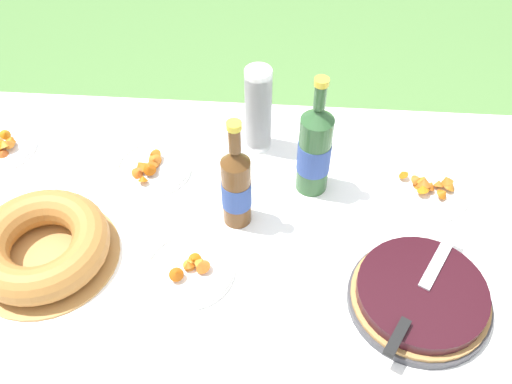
{
  "coord_description": "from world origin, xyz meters",
  "views": [
    {
      "loc": [
        0.03,
        -0.8,
        1.83
      ],
      "look_at": [
        -0.04,
        0.14,
        0.79
      ],
      "focal_mm": 40.0,
      "sensor_mm": 36.0,
      "label": 1
    }
  ],
  "objects_px": {
    "serving_knife": "(419,297)",
    "snack_plate_right": "(0,146)",
    "snack_plate_near": "(425,187)",
    "bundt_cake": "(41,245)",
    "cider_bottle_green": "(315,150)",
    "snack_plate_far": "(152,167)",
    "snack_plate_left": "(190,269)",
    "cider_bottle_amber": "(236,186)",
    "cup_stack": "(258,110)",
    "berry_tart": "(420,296)"
  },
  "relations": [
    {
      "from": "berry_tart",
      "to": "cider_bottle_amber",
      "type": "xyz_separation_m",
      "value": [
        -0.42,
        0.21,
        0.09
      ]
    },
    {
      "from": "serving_knife",
      "to": "bundt_cake",
      "type": "height_order",
      "value": "bundt_cake"
    },
    {
      "from": "berry_tart",
      "to": "cider_bottle_green",
      "type": "bearing_deg",
      "value": 125.31
    },
    {
      "from": "serving_knife",
      "to": "snack_plate_near",
      "type": "height_order",
      "value": "serving_knife"
    },
    {
      "from": "berry_tart",
      "to": "snack_plate_left",
      "type": "bearing_deg",
      "value": 174.95
    },
    {
      "from": "snack_plate_near",
      "to": "bundt_cake",
      "type": "bearing_deg",
      "value": -162.89
    },
    {
      "from": "berry_tart",
      "to": "snack_plate_right",
      "type": "bearing_deg",
      "value": 159.45
    },
    {
      "from": "berry_tart",
      "to": "snack_plate_far",
      "type": "height_order",
      "value": "berry_tart"
    },
    {
      "from": "snack_plate_left",
      "to": "bundt_cake",
      "type": "bearing_deg",
      "value": 177.29
    },
    {
      "from": "snack_plate_left",
      "to": "cider_bottle_amber",
      "type": "bearing_deg",
      "value": 60.73
    },
    {
      "from": "berry_tart",
      "to": "cup_stack",
      "type": "height_order",
      "value": "cup_stack"
    },
    {
      "from": "serving_knife",
      "to": "cider_bottle_amber",
      "type": "height_order",
      "value": "cider_bottle_amber"
    },
    {
      "from": "berry_tart",
      "to": "snack_plate_left",
      "type": "height_order",
      "value": "berry_tart"
    },
    {
      "from": "snack_plate_far",
      "to": "serving_knife",
      "type": "bearing_deg",
      "value": -30.86
    },
    {
      "from": "cider_bottle_green",
      "to": "snack_plate_left",
      "type": "height_order",
      "value": "cider_bottle_green"
    },
    {
      "from": "serving_knife",
      "to": "snack_plate_right",
      "type": "height_order",
      "value": "serving_knife"
    },
    {
      "from": "bundt_cake",
      "to": "cup_stack",
      "type": "height_order",
      "value": "cup_stack"
    },
    {
      "from": "snack_plate_left",
      "to": "cup_stack",
      "type": "bearing_deg",
      "value": 73.97
    },
    {
      "from": "serving_knife",
      "to": "snack_plate_left",
      "type": "relative_size",
      "value": 1.62
    },
    {
      "from": "snack_plate_far",
      "to": "cup_stack",
      "type": "bearing_deg",
      "value": 23.84
    },
    {
      "from": "cup_stack",
      "to": "snack_plate_left",
      "type": "bearing_deg",
      "value": -106.03
    },
    {
      "from": "berry_tart",
      "to": "bundt_cake",
      "type": "bearing_deg",
      "value": 175.89
    },
    {
      "from": "bundt_cake",
      "to": "cider_bottle_amber",
      "type": "xyz_separation_m",
      "value": [
        0.44,
        0.15,
        0.07
      ]
    },
    {
      "from": "snack_plate_left",
      "to": "snack_plate_far",
      "type": "distance_m",
      "value": 0.35
    },
    {
      "from": "cider_bottle_green",
      "to": "snack_plate_far",
      "type": "xyz_separation_m",
      "value": [
        -0.43,
        0.03,
        -0.12
      ]
    },
    {
      "from": "snack_plate_left",
      "to": "snack_plate_right",
      "type": "distance_m",
      "value": 0.69
    },
    {
      "from": "berry_tart",
      "to": "cider_bottle_green",
      "type": "relative_size",
      "value": 0.91
    },
    {
      "from": "serving_knife",
      "to": "snack_plate_left",
      "type": "height_order",
      "value": "serving_knife"
    },
    {
      "from": "bundt_cake",
      "to": "snack_plate_far",
      "type": "height_order",
      "value": "bundt_cake"
    },
    {
      "from": "serving_knife",
      "to": "snack_plate_right",
      "type": "distance_m",
      "value": 1.17
    },
    {
      "from": "berry_tart",
      "to": "snack_plate_far",
      "type": "relative_size",
      "value": 1.54
    },
    {
      "from": "serving_knife",
      "to": "cider_bottle_green",
      "type": "relative_size",
      "value": 0.99
    },
    {
      "from": "snack_plate_right",
      "to": "bundt_cake",
      "type": "bearing_deg",
      "value": -55.42
    },
    {
      "from": "cider_bottle_amber",
      "to": "snack_plate_left",
      "type": "distance_m",
      "value": 0.22
    },
    {
      "from": "berry_tart",
      "to": "bundt_cake",
      "type": "relative_size",
      "value": 0.91
    },
    {
      "from": "bundt_cake",
      "to": "snack_plate_right",
      "type": "height_order",
      "value": "bundt_cake"
    },
    {
      "from": "cider_bottle_green",
      "to": "snack_plate_near",
      "type": "xyz_separation_m",
      "value": [
        0.3,
        0.01,
        -0.12
      ]
    },
    {
      "from": "snack_plate_right",
      "to": "snack_plate_far",
      "type": "distance_m",
      "value": 0.44
    },
    {
      "from": "cider_bottle_amber",
      "to": "snack_plate_near",
      "type": "bearing_deg",
      "value": 15.33
    },
    {
      "from": "cider_bottle_green",
      "to": "berry_tart",
      "type": "bearing_deg",
      "value": -54.69
    },
    {
      "from": "berry_tart",
      "to": "cider_bottle_green",
      "type": "height_order",
      "value": "cider_bottle_green"
    },
    {
      "from": "bundt_cake",
      "to": "snack_plate_near",
      "type": "bearing_deg",
      "value": 17.11
    },
    {
      "from": "bundt_cake",
      "to": "snack_plate_near",
      "type": "height_order",
      "value": "bundt_cake"
    },
    {
      "from": "snack_plate_near",
      "to": "snack_plate_far",
      "type": "height_order",
      "value": "snack_plate_near"
    },
    {
      "from": "snack_plate_right",
      "to": "berry_tart",
      "type": "bearing_deg",
      "value": -20.55
    },
    {
      "from": "berry_tart",
      "to": "snack_plate_right",
      "type": "xyz_separation_m",
      "value": [
        -1.1,
        0.41,
        -0.01
      ]
    },
    {
      "from": "bundt_cake",
      "to": "cider_bottle_green",
      "type": "xyz_separation_m",
      "value": [
        0.62,
        0.28,
        0.09
      ]
    },
    {
      "from": "snack_plate_far",
      "to": "snack_plate_right",
      "type": "bearing_deg",
      "value": 173.51
    },
    {
      "from": "cider_bottle_amber",
      "to": "cider_bottle_green",
      "type": "bearing_deg",
      "value": 34.45
    },
    {
      "from": "snack_plate_right",
      "to": "cider_bottle_green",
      "type": "bearing_deg",
      "value": -4.98
    }
  ]
}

